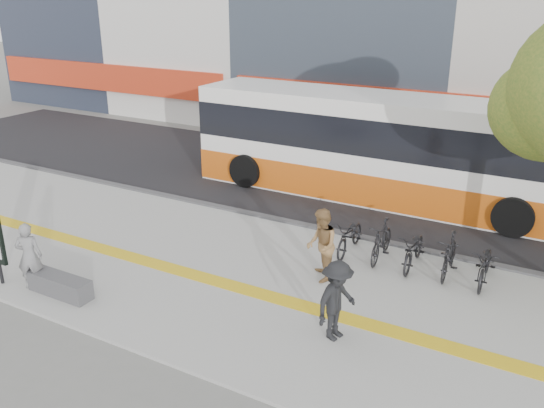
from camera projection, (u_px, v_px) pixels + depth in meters
The scene contains 11 objects.
ground at pixel (188, 303), 12.67m from camera, with size 120.00×120.00×0.00m, color slate.
sidewalk at pixel (226, 273), 13.88m from camera, with size 40.00×7.00×0.08m, color gray.
tactile_strip at pixel (214, 280), 13.46m from camera, with size 40.00×0.45×0.01m, color gold.
street at pixel (346, 186), 20.00m from camera, with size 40.00×8.00×0.06m, color black.
curb at pixel (293, 224), 16.72m from camera, with size 40.00×0.25×0.14m, color #3D3D40.
bench at pixel (60, 285), 12.78m from camera, with size 1.60×0.45×0.45m, color #3D3D40.
bus at pixel (381, 151), 18.42m from camera, with size 12.31×2.92×3.28m.
bicycle_row at pixel (414, 249), 13.97m from camera, with size 4.03×1.76×1.01m.
seated_woman at pixel (29, 256), 12.89m from camera, with size 0.58×0.38×1.58m, color black.
pedestrian_tan at pixel (321, 245), 13.23m from camera, with size 0.84×0.66×1.73m, color olive.
pedestrian_dark at pixel (337, 301), 10.99m from camera, with size 1.06×0.61×1.64m, color black.
Camera 1 is at (7.06, -8.75, 6.51)m, focal length 38.08 mm.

